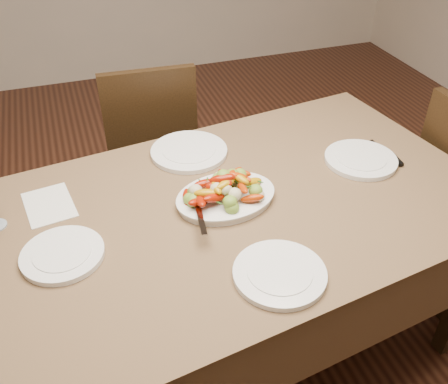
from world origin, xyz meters
TOP-DOWN VIEW (x-y plane):
  - floor at (0.00, 0.00)m, footprint 6.00×6.00m
  - dining_table at (-0.10, 0.03)m, footprint 1.97×1.28m
  - chair_far at (-0.17, 0.98)m, footprint 0.45×0.45m
  - serving_platter at (-0.08, 0.05)m, footprint 0.36×0.29m
  - roasted_vegetables at (-0.08, 0.05)m, footprint 0.30×0.22m
  - serving_spoon at (-0.14, 0.01)m, footprint 0.29×0.10m
  - plate_left at (-0.62, -0.04)m, footprint 0.24×0.24m
  - plate_right at (0.48, 0.12)m, footprint 0.27×0.27m
  - plate_far at (-0.12, 0.39)m, footprint 0.30×0.30m
  - plate_near at (-0.05, -0.32)m, footprint 0.27×0.27m
  - menu_card at (-0.65, 0.23)m, footprint 0.18×0.23m
  - table_knife at (0.60, 0.12)m, footprint 0.03×0.20m

SIDE VIEW (x-z plane):
  - floor at x=0.00m, z-range 0.00..0.00m
  - dining_table at x=-0.10m, z-range 0.00..0.76m
  - chair_far at x=-0.17m, z-range 0.00..0.95m
  - menu_card at x=-0.65m, z-range 0.76..0.76m
  - table_knife at x=0.60m, z-range 0.76..0.77m
  - plate_left at x=-0.62m, z-range 0.76..0.78m
  - plate_right at x=0.48m, z-range 0.76..0.78m
  - plate_far at x=-0.12m, z-range 0.76..0.78m
  - plate_near at x=-0.05m, z-range 0.76..0.78m
  - serving_platter at x=-0.08m, z-range 0.76..0.78m
  - serving_spoon at x=-0.14m, z-range 0.79..0.82m
  - roasted_vegetables at x=-0.08m, z-range 0.78..0.87m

